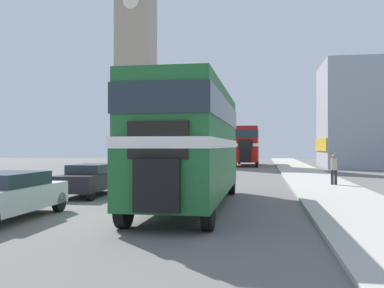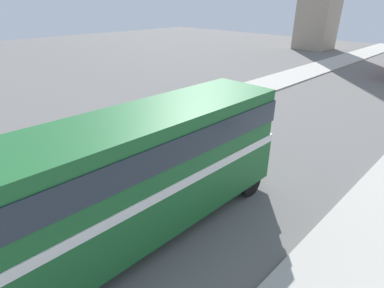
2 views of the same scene
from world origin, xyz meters
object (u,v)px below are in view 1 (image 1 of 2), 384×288
(double_decker_bus, at_px, (192,137))
(car_parked_near, at_px, (4,195))
(bus_distant, at_px, (247,143))
(church_tower, at_px, (136,27))
(car_parked_mid, at_px, (90,179))
(pedestrian_walking, at_px, (334,167))

(double_decker_bus, bearing_deg, car_parked_near, -143.75)
(car_parked_near, bearing_deg, bus_distant, 80.95)
(car_parked_near, height_order, church_tower, church_tower)
(car_parked_mid, xyz_separation_m, church_tower, (-10.34, 40.88, 18.32))
(double_decker_bus, height_order, pedestrian_walking, double_decker_bus)
(car_parked_near, relative_size, car_parked_mid, 1.07)
(bus_distant, xyz_separation_m, church_tower, (-16.07, 11.24, 16.55))
(church_tower, bearing_deg, double_decker_bus, -70.67)
(pedestrian_walking, bearing_deg, church_tower, 121.48)
(bus_distant, height_order, car_parked_mid, bus_distant)
(church_tower, bearing_deg, bus_distant, -34.99)
(bus_distant, distance_m, car_parked_near, 36.43)
(car_parked_mid, height_order, church_tower, church_tower)
(double_decker_bus, xyz_separation_m, pedestrian_walking, (6.19, 8.49, -1.44))
(car_parked_mid, bearing_deg, bus_distant, 79.06)
(double_decker_bus, height_order, bus_distant, bus_distant)
(double_decker_bus, bearing_deg, church_tower, 109.33)
(double_decker_bus, bearing_deg, car_parked_mid, 151.56)
(bus_distant, relative_size, church_tower, 0.26)
(double_decker_bus, bearing_deg, bus_distant, 88.61)
(bus_distant, xyz_separation_m, car_parked_near, (-5.73, -35.94, -1.76))
(bus_distant, height_order, church_tower, church_tower)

